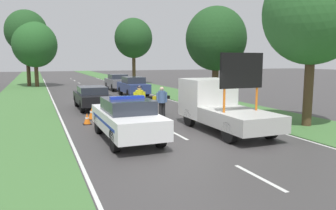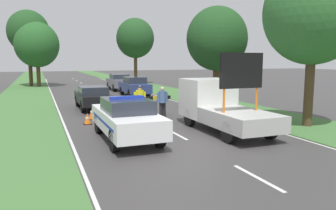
{
  "view_description": "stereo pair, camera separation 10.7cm",
  "coord_description": "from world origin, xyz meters",
  "px_view_note": "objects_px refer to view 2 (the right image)",
  "views": [
    {
      "loc": [
        -5.18,
        -10.41,
        3.0
      ],
      "look_at": [
        -0.07,
        2.26,
        1.1
      ],
      "focal_mm": 35.0,
      "sensor_mm": 36.0,
      "label": 1
    },
    {
      "loc": [
        -5.08,
        -10.45,
        3.0
      ],
      "look_at": [
        -0.07,
        2.26,
        1.1
      ],
      "focal_mm": 35.0,
      "sensor_mm": 36.0,
      "label": 2
    }
  ],
  "objects_px": {
    "police_officer": "(140,100)",
    "queued_car_sedan_black": "(93,97)",
    "queued_car_suv_grey": "(119,82)",
    "roadside_tree_near_right": "(314,13)",
    "traffic_cone_near_police": "(87,119)",
    "pedestrian_civilian": "(162,100)",
    "roadside_tree_far_left": "(135,38)",
    "police_car": "(126,118)",
    "traffic_cone_centre_front": "(93,113)",
    "roadside_tree_mid_left": "(37,45)",
    "roadside_tree_near_left": "(217,39)",
    "road_barrier": "(144,100)",
    "roadside_tree_mid_right": "(28,32)",
    "work_truck": "(219,105)",
    "queued_car_hatch_blue": "(134,86)"
  },
  "relations": [
    {
      "from": "road_barrier",
      "to": "roadside_tree_mid_right",
      "type": "distance_m",
      "value": 25.67
    },
    {
      "from": "work_truck",
      "to": "queued_car_suv_grey",
      "type": "distance_m",
      "value": 19.69
    },
    {
      "from": "police_car",
      "to": "work_truck",
      "type": "height_order",
      "value": "work_truck"
    },
    {
      "from": "police_car",
      "to": "roadside_tree_far_left",
      "type": "height_order",
      "value": "roadside_tree_far_left"
    },
    {
      "from": "queued_car_hatch_blue",
      "to": "road_barrier",
      "type": "bearing_deg",
      "value": 76.94
    },
    {
      "from": "traffic_cone_near_police",
      "to": "roadside_tree_near_left",
      "type": "xyz_separation_m",
      "value": [
        7.96,
        1.98,
        3.95
      ]
    },
    {
      "from": "roadside_tree_mid_right",
      "to": "road_barrier",
      "type": "bearing_deg",
      "value": -76.61
    },
    {
      "from": "queued_car_sedan_black",
      "to": "queued_car_suv_grey",
      "type": "height_order",
      "value": "queued_car_suv_grey"
    },
    {
      "from": "road_barrier",
      "to": "roadside_tree_near_left",
      "type": "height_order",
      "value": "roadside_tree_near_left"
    },
    {
      "from": "traffic_cone_near_police",
      "to": "queued_car_sedan_black",
      "type": "bearing_deg",
      "value": 78.16
    },
    {
      "from": "police_car",
      "to": "roadside_tree_far_left",
      "type": "distance_m",
      "value": 28.82
    },
    {
      "from": "police_car",
      "to": "roadside_tree_far_left",
      "type": "bearing_deg",
      "value": 75.16
    },
    {
      "from": "roadside_tree_far_left",
      "to": "pedestrian_civilian",
      "type": "bearing_deg",
      "value": -102.74
    },
    {
      "from": "road_barrier",
      "to": "pedestrian_civilian",
      "type": "bearing_deg",
      "value": -31.91
    },
    {
      "from": "traffic_cone_centre_front",
      "to": "queued_car_hatch_blue",
      "type": "relative_size",
      "value": 0.16
    },
    {
      "from": "traffic_cone_near_police",
      "to": "roadside_tree_near_left",
      "type": "height_order",
      "value": "roadside_tree_near_left"
    },
    {
      "from": "police_officer",
      "to": "queued_car_sedan_black",
      "type": "bearing_deg",
      "value": -83.29
    },
    {
      "from": "traffic_cone_near_police",
      "to": "traffic_cone_centre_front",
      "type": "distance_m",
      "value": 1.31
    },
    {
      "from": "roadside_tree_near_right",
      "to": "roadside_tree_mid_left",
      "type": "xyz_separation_m",
      "value": [
        -11.24,
        27.96,
        -0.37
      ]
    },
    {
      "from": "queued_car_suv_grey",
      "to": "roadside_tree_near_right",
      "type": "xyz_separation_m",
      "value": [
        3.85,
        -20.62,
        4.17
      ]
    },
    {
      "from": "pedestrian_civilian",
      "to": "queued_car_suv_grey",
      "type": "xyz_separation_m",
      "value": [
        1.56,
        16.32,
        -0.13
      ]
    },
    {
      "from": "queued_car_sedan_black",
      "to": "queued_car_hatch_blue",
      "type": "xyz_separation_m",
      "value": [
        4.28,
        5.84,
        0.08
      ]
    },
    {
      "from": "police_officer",
      "to": "queued_car_sedan_black",
      "type": "xyz_separation_m",
      "value": [
        -1.56,
        4.81,
        -0.28
      ]
    },
    {
      "from": "queued_car_suv_grey",
      "to": "roadside_tree_far_left",
      "type": "distance_m",
      "value": 9.37
    },
    {
      "from": "traffic_cone_near_police",
      "to": "roadside_tree_far_left",
      "type": "xyz_separation_m",
      "value": [
        9.12,
        23.67,
        5.3
      ]
    },
    {
      "from": "queued_car_suv_grey",
      "to": "roadside_tree_near_right",
      "type": "distance_m",
      "value": 21.39
    },
    {
      "from": "traffic_cone_centre_front",
      "to": "roadside_tree_mid_left",
      "type": "bearing_deg",
      "value": 96.24
    },
    {
      "from": "work_truck",
      "to": "queued_car_suv_grey",
      "type": "bearing_deg",
      "value": -86.89
    },
    {
      "from": "pedestrian_civilian",
      "to": "traffic_cone_near_police",
      "type": "relative_size",
      "value": 3.1
    },
    {
      "from": "road_barrier",
      "to": "queued_car_sedan_black",
      "type": "relative_size",
      "value": 0.67
    },
    {
      "from": "traffic_cone_centre_front",
      "to": "work_truck",
      "type": "bearing_deg",
      "value": -43.07
    },
    {
      "from": "police_car",
      "to": "roadside_tree_near_right",
      "type": "distance_m",
      "value": 9.26
    },
    {
      "from": "police_car",
      "to": "traffic_cone_centre_front",
      "type": "relative_size",
      "value": 7.24
    },
    {
      "from": "roadside_tree_mid_left",
      "to": "roadside_tree_mid_right",
      "type": "bearing_deg",
      "value": 121.68
    },
    {
      "from": "roadside_tree_mid_right",
      "to": "roadside_tree_near_right",
      "type": "bearing_deg",
      "value": -67.61
    },
    {
      "from": "road_barrier",
      "to": "roadside_tree_near_left",
      "type": "distance_m",
      "value": 6.11
    },
    {
      "from": "roadside_tree_near_left",
      "to": "queued_car_hatch_blue",
      "type": "bearing_deg",
      "value": 106.82
    },
    {
      "from": "roadside_tree_near_right",
      "to": "pedestrian_civilian",
      "type": "bearing_deg",
      "value": 141.52
    },
    {
      "from": "traffic_cone_near_police",
      "to": "roadside_tree_near_left",
      "type": "bearing_deg",
      "value": 14.0
    },
    {
      "from": "queued_car_sedan_black",
      "to": "road_barrier",
      "type": "bearing_deg",
      "value": 114.79
    },
    {
      "from": "queued_car_sedan_black",
      "to": "roadside_tree_mid_right",
      "type": "height_order",
      "value": "roadside_tree_mid_right"
    },
    {
      "from": "queued_car_suv_grey",
      "to": "roadside_tree_mid_right",
      "type": "xyz_separation_m",
      "value": [
        -8.21,
        8.66,
        5.25
      ]
    },
    {
      "from": "traffic_cone_near_police",
      "to": "traffic_cone_centre_front",
      "type": "bearing_deg",
      "value": 70.36
    },
    {
      "from": "police_car",
      "to": "roadside_tree_near_left",
      "type": "xyz_separation_m",
      "value": [
        7.0,
        5.54,
        3.38
      ]
    },
    {
      "from": "traffic_cone_near_police",
      "to": "police_officer",
      "type": "bearing_deg",
      "value": 2.32
    },
    {
      "from": "roadside_tree_near_right",
      "to": "roadside_tree_mid_right",
      "type": "xyz_separation_m",
      "value": [
        -12.06,
        29.28,
        1.08
      ]
    },
    {
      "from": "police_officer",
      "to": "work_truck",
      "type": "bearing_deg",
      "value": 116.75
    },
    {
      "from": "roadside_tree_near_right",
      "to": "roadside_tree_far_left",
      "type": "relative_size",
      "value": 0.91
    },
    {
      "from": "road_barrier",
      "to": "roadside_tree_mid_right",
      "type": "xyz_separation_m",
      "value": [
        -5.83,
        24.46,
        5.16
      ]
    },
    {
      "from": "traffic_cone_near_police",
      "to": "roadside_tree_mid_right",
      "type": "relative_size",
      "value": 0.06
    }
  ]
}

